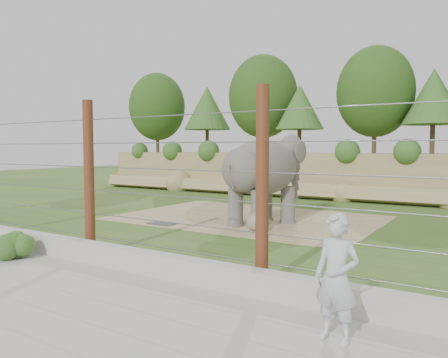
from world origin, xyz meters
The scene contains 10 objects.
ground centered at (0.00, 0.00, 0.00)m, with size 90.00×90.00×0.00m, color #2F5C1C.
back_embankment centered at (0.59, 12.68, 3.97)m, with size 30.00×5.52×8.77m.
dirt_patch centered at (0.50, 3.00, 0.01)m, with size 10.00×7.00×0.02m, color #907A56.
drain_grate centered at (-1.40, 0.00, 0.04)m, with size 1.00×0.60×0.03m, color #262628.
elephant centered at (1.70, 1.89, 1.62)m, with size 1.71×3.99×3.23m, color #68615E, non-canonical shape.
stone_ball centered at (2.18, 0.56, 0.34)m, with size 0.65×0.65×0.65m, color gray.
retaining_wall centered at (0.00, -5.00, 0.25)m, with size 26.00×0.35×0.50m, color #B1ADA3.
barrier_fence centered at (0.00, -4.50, 2.00)m, with size 20.26×0.26×4.00m.
walkway_shrub centered at (-1.32, -5.80, 0.37)m, with size 0.71×0.71×0.71m, color #2B6022.
zookeeper centered at (7.02, -6.11, 0.93)m, with size 0.67×0.44×1.84m, color #A1A5AA.
Camera 1 is at (8.92, -12.10, 2.77)m, focal length 35.00 mm.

